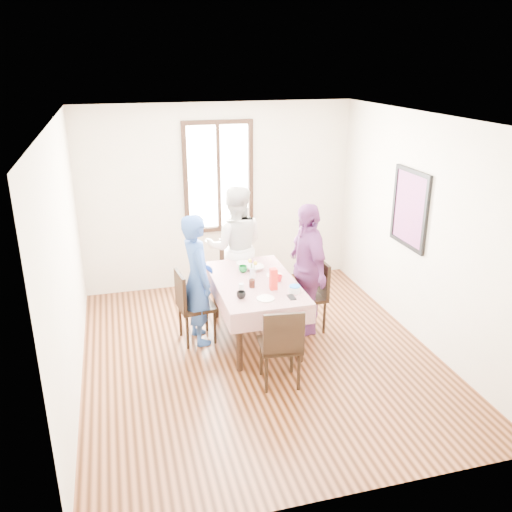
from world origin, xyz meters
name	(u,v)px	position (x,y,z in m)	size (l,w,h in m)	color
ground	(259,355)	(0.00, 0.00, 0.00)	(4.50, 4.50, 0.00)	black
back_wall	(219,197)	(0.00, 2.25, 1.35)	(4.00, 4.00, 0.00)	beige
right_wall	(423,231)	(2.00, 0.00, 1.35)	(4.50, 4.50, 0.00)	beige
window_frame	(218,177)	(0.00, 2.23, 1.65)	(1.02, 0.06, 1.62)	black
window_pane	(218,177)	(0.00, 2.24, 1.65)	(0.90, 0.02, 1.50)	white
art_poster	(410,209)	(1.98, 0.30, 1.55)	(0.04, 0.76, 0.96)	red
dining_table	(255,310)	(0.06, 0.41, 0.38)	(0.83, 1.47, 0.75)	black
tablecloth	(255,281)	(0.06, 0.41, 0.76)	(0.95, 1.59, 0.01)	#5C0710
chair_left	(197,306)	(-0.64, 0.55, 0.46)	(0.42, 0.42, 0.91)	black
chair_right	(307,296)	(0.75, 0.46, 0.46)	(0.42, 0.42, 0.91)	black
chair_far	(236,274)	(0.06, 1.42, 0.46)	(0.42, 0.42, 0.91)	black
chair_near	(280,345)	(0.06, -0.60, 0.46)	(0.42, 0.42, 0.91)	black
person_left	(197,279)	(-0.62, 0.55, 0.80)	(0.58, 0.38, 1.60)	#294B95
person_far	(236,247)	(0.06, 1.40, 0.85)	(0.83, 0.64, 1.70)	beige
person_right	(307,269)	(0.73, 0.46, 0.83)	(0.97, 0.41, 1.66)	#763775
mug_black	(241,295)	(-0.22, -0.02, 0.80)	(0.10, 0.10, 0.08)	black
mug_flag	(279,278)	(0.33, 0.33, 0.80)	(0.08, 0.08, 0.08)	red
mug_green	(243,269)	(-0.01, 0.73, 0.80)	(0.11, 0.11, 0.08)	#0C7226
serving_bowl	(255,268)	(0.15, 0.76, 0.79)	(0.22, 0.22, 0.05)	white
juice_carton	(273,279)	(0.20, 0.13, 0.89)	(0.08, 0.08, 0.25)	red
butter_tub	(295,289)	(0.41, -0.01, 0.80)	(0.14, 0.14, 0.07)	white
jam_jar	(252,283)	(-0.02, 0.24, 0.81)	(0.07, 0.07, 0.10)	black
drinking_glass	(241,287)	(-0.17, 0.18, 0.81)	(0.06, 0.06, 0.09)	silver
smartphone	(292,297)	(0.33, -0.14, 0.77)	(0.07, 0.15, 0.01)	black
flower_vase	(253,273)	(0.05, 0.50, 0.83)	(0.07, 0.07, 0.13)	silver
plate_right	(274,275)	(0.33, 0.51, 0.77)	(0.20, 0.20, 0.01)	white
plate_far	(244,263)	(0.07, 1.01, 0.77)	(0.20, 0.20, 0.01)	white
plate_near	(266,298)	(0.04, -0.11, 0.77)	(0.20, 0.20, 0.01)	white
butter_lid	(295,286)	(0.41, -0.01, 0.84)	(0.12, 0.12, 0.01)	blue
flower_bunch	(253,264)	(0.05, 0.50, 0.95)	(0.09, 0.09, 0.10)	yellow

